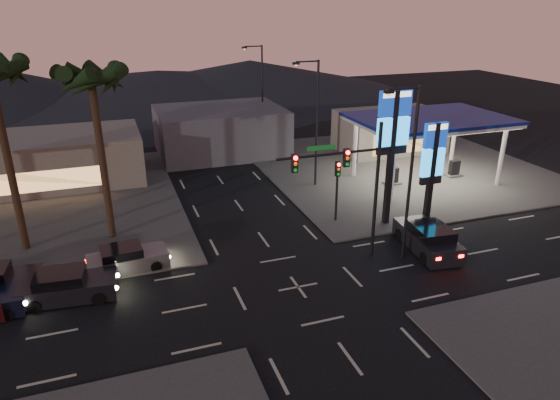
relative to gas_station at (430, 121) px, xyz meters
name	(u,v)px	position (x,y,z in m)	size (l,w,h in m)	color
ground	(298,287)	(-16.00, -12.00, -5.08)	(140.00, 140.00, 0.00)	black
corner_lot_ne	(397,167)	(0.00, 4.00, -5.02)	(24.00, 24.00, 0.12)	#47443F
corner_lot_nw	(6,213)	(-32.00, 4.00, -5.02)	(24.00, 24.00, 0.12)	#47443F
gas_station	(430,121)	(0.00, 0.00, 0.00)	(12.20, 8.20, 5.47)	silver
convenience_store	(389,131)	(2.00, 9.00, -3.08)	(10.00, 6.00, 4.00)	#726B5B
pylon_sign_tall	(393,132)	(-7.50, -6.50, 1.31)	(2.20, 0.35, 9.00)	black
pylon_sign_short	(433,159)	(-5.00, -7.50, -0.42)	(1.60, 0.35, 7.00)	black
traffic_signal_mast	(350,174)	(-12.24, -10.01, 0.15)	(6.10, 0.39, 8.00)	black
pedestal_signal	(337,181)	(-10.50, -5.02, -2.16)	(0.32, 0.39, 4.30)	black
streetlight_near	(408,165)	(-9.21, -11.00, 0.64)	(2.14, 0.25, 10.00)	black
streetlight_mid	(315,117)	(-9.21, 2.00, 0.64)	(2.14, 0.25, 10.00)	black
streetlight_far	(260,89)	(-9.21, 16.00, 0.64)	(2.14, 0.25, 10.00)	black
palm_a	(92,89)	(-25.00, -2.50, 4.35)	(4.41, 4.41, 10.86)	black
building_far_west	(39,160)	(-30.00, 10.00, -3.08)	(16.00, 8.00, 4.00)	#726B5B
building_far_mid	(220,131)	(-14.00, 14.00, -2.88)	(12.00, 9.00, 4.40)	#4C4C51
hill_right	(250,76)	(-1.00, 48.00, -2.58)	(50.00, 50.00, 5.00)	black
hill_center	(158,84)	(-16.00, 48.00, -3.08)	(60.00, 60.00, 4.00)	black
car_lane_a_front	(67,286)	(-27.39, -9.13, -4.36)	(4.93, 2.40, 1.56)	black
car_lane_b_front	(127,259)	(-24.37, -7.09, -4.41)	(4.57, 2.18, 1.45)	#5E5E61
suv_station	(428,239)	(-7.12, -10.72, -4.29)	(2.71, 5.32, 1.71)	black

